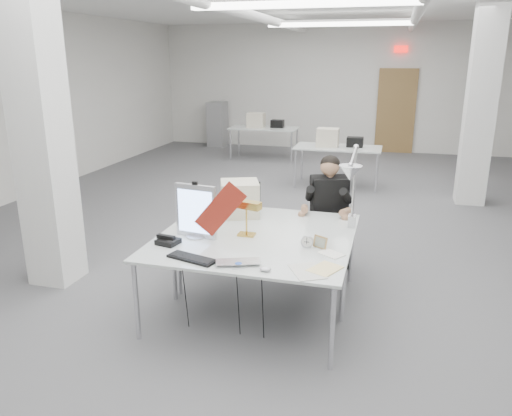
{
  "coord_description": "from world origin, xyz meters",
  "views": [
    {
      "loc": [
        1.18,
        -6.34,
        2.38
      ],
      "look_at": [
        -0.02,
        -2.0,
        1.01
      ],
      "focal_mm": 35.0,
      "sensor_mm": 36.0,
      "label": 1
    }
  ],
  "objects": [
    {
      "name": "desk_clock",
      "position": [
        0.52,
        -2.23,
        0.81
      ],
      "size": [
        0.11,
        0.03,
        0.11
      ],
      "primitive_type": "cylinder",
      "rotation": [
        1.57,
        0.0,
        0.01
      ],
      "color": "#AEADB2",
      "rests_on": "desk_main"
    },
    {
      "name": "mouse",
      "position": [
        0.29,
        -2.83,
        0.77
      ],
      "size": [
        0.1,
        0.08,
        0.04
      ],
      "primitive_type": "ellipsoid",
      "rotation": [
        0.0,
        0.0,
        0.16
      ],
      "color": "silver",
      "rests_on": "desk_main"
    },
    {
      "name": "paper_stack_b",
      "position": [
        0.74,
        -2.67,
        0.76
      ],
      "size": [
        0.29,
        0.33,
        0.01
      ],
      "primitive_type": "cube",
      "rotation": [
        0.0,
        0.0,
        -0.46
      ],
      "color": "#FEE498",
      "rests_on": "desk_main"
    },
    {
      "name": "monitor",
      "position": [
        -0.53,
        -2.24,
        1.01
      ],
      "size": [
        0.41,
        0.1,
        0.5
      ],
      "primitive_type": "cube",
      "rotation": [
        0.0,
        0.0,
        -0.14
      ],
      "color": "silver",
      "rests_on": "desk_main"
    },
    {
      "name": "desk_second",
      "position": [
        0.0,
        -1.6,
        0.74
      ],
      "size": [
        1.8,
        0.9,
        0.02
      ],
      "primitive_type": "cube",
      "color": "silver",
      "rests_on": "room_shell"
    },
    {
      "name": "paper_stack_c",
      "position": [
        0.75,
        -2.34,
        0.76
      ],
      "size": [
        0.25,
        0.24,
        0.01
      ],
      "primitive_type": "cube",
      "rotation": [
        0.0,
        0.0,
        -0.58
      ],
      "color": "white",
      "rests_on": "desk_main"
    },
    {
      "name": "architect_lamp",
      "position": [
        0.85,
        -1.81,
        1.19
      ],
      "size": [
        0.48,
        0.72,
        0.88
      ],
      "primitive_type": null,
      "rotation": [
        0.0,
        0.0,
        0.4
      ],
      "color": "silver",
      "rests_on": "desk_second"
    },
    {
      "name": "laptop",
      "position": [
        0.06,
        -2.81,
        0.77
      ],
      "size": [
        0.42,
        0.35,
        0.03
      ],
      "primitive_type": "imported",
      "rotation": [
        0.0,
        0.0,
        0.36
      ],
      "color": "#B7B7BC",
      "rests_on": "desk_main"
    },
    {
      "name": "filing_cabinet",
      "position": [
        -3.5,
        6.65,
        0.6
      ],
      "size": [
        0.45,
        0.55,
        1.2
      ],
      "primitive_type": "cube",
      "color": "gray",
      "rests_on": "room_shell"
    },
    {
      "name": "picture_frame_left",
      "position": [
        -0.65,
        -2.11,
        0.8
      ],
      "size": [
        0.13,
        0.05,
        0.1
      ],
      "primitive_type": "cube",
      "rotation": [
        -0.21,
        0.0,
        0.12
      ],
      "color": "olive",
      "rests_on": "desk_main"
    },
    {
      "name": "bankers_lamp",
      "position": [
        -0.09,
        -2.08,
        0.94
      ],
      "size": [
        0.36,
        0.22,
        0.38
      ],
      "primitive_type": null,
      "rotation": [
        0.0,
        0.0,
        -0.27
      ],
      "color": "gold",
      "rests_on": "desk_main"
    },
    {
      "name": "office_chair",
      "position": [
        0.54,
        -0.9,
        0.5
      ],
      "size": [
        0.63,
        0.63,
        1.0
      ],
      "primitive_type": null,
      "rotation": [
        0.0,
        0.0,
        0.37
      ],
      "color": "black",
      "rests_on": "room_shell"
    },
    {
      "name": "bg_desk_b",
      "position": [
        -1.8,
        5.2,
        0.74
      ],
      "size": [
        1.6,
        0.8,
        0.02
      ],
      "primitive_type": "cube",
      "color": "silver",
      "rests_on": "room_shell"
    },
    {
      "name": "seated_person",
      "position": [
        0.54,
        -0.95,
        0.9
      ],
      "size": [
        0.74,
        0.81,
        1.0
      ],
      "primitive_type": null,
      "rotation": [
        0.0,
        0.0,
        0.37
      ],
      "color": "black",
      "rests_on": "office_chair"
    },
    {
      "name": "desk_main",
      "position": [
        0.0,
        -2.5,
        0.74
      ],
      "size": [
        1.8,
        0.9,
        0.02
      ],
      "primitive_type": "cube",
      "color": "silver",
      "rests_on": "room_shell"
    },
    {
      "name": "pennant",
      "position": [
        -0.27,
        -2.28,
        1.06
      ],
      "size": [
        0.49,
        0.09,
        0.53
      ],
      "primitive_type": "cube",
      "rotation": [
        0.0,
        -0.87,
        0.16
      ],
      "color": "maroon",
      "rests_on": "monitor"
    },
    {
      "name": "desk_phone",
      "position": [
        -0.71,
        -2.49,
        0.78
      ],
      "size": [
        0.22,
        0.2,
        0.05
      ],
      "primitive_type": "cube",
      "rotation": [
        0.0,
        0.0,
        -0.22
      ],
      "color": "black",
      "rests_on": "desk_main"
    },
    {
      "name": "keyboard",
      "position": [
        -0.36,
        -2.77,
        0.77
      ],
      "size": [
        0.46,
        0.26,
        0.02
      ],
      "primitive_type": "cube",
      "rotation": [
        0.0,
        0.0,
        -0.28
      ],
      "color": "black",
      "rests_on": "desk_main"
    },
    {
      "name": "bg_desk_a",
      "position": [
        0.2,
        3.0,
        0.74
      ],
      "size": [
        1.6,
        0.8,
        0.02
      ],
      "primitive_type": "cube",
      "color": "silver",
      "rests_on": "room_shell"
    },
    {
      "name": "room_shell",
      "position": [
        0.04,
        0.13,
        1.69
      ],
      "size": [
        10.04,
        14.04,
        3.24
      ],
      "color": "#515153",
      "rests_on": "ground"
    },
    {
      "name": "paper_stack_a",
      "position": [
        0.61,
        -2.76,
        0.76
      ],
      "size": [
        0.35,
        0.39,
        0.01
      ],
      "primitive_type": "cube",
      "rotation": [
        0.0,
        0.0,
        0.51
      ],
      "color": "silver",
      "rests_on": "desk_main"
    },
    {
      "name": "picture_frame_right",
      "position": [
        0.63,
        -2.22,
        0.81
      ],
      "size": [
        0.14,
        0.1,
        0.11
      ],
      "primitive_type": "cube",
      "rotation": [
        -0.21,
        0.0,
        -0.52
      ],
      "color": "tan",
      "rests_on": "desk_main"
    },
    {
      "name": "beige_monitor",
      "position": [
        -0.33,
        -1.5,
        0.94
      ],
      "size": [
        0.5,
        0.48,
        0.37
      ],
      "primitive_type": "cube",
      "rotation": [
        0.0,
        0.0,
        0.37
      ],
      "color": "beige",
      "rests_on": "desk_second"
    }
  ]
}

